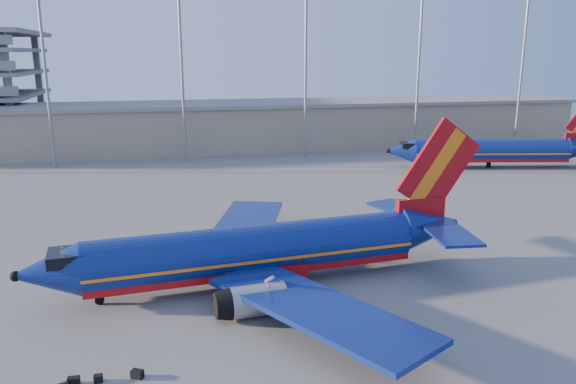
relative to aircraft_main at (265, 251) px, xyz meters
name	(u,v)px	position (x,y,z in m)	size (l,w,h in m)	color
ground	(269,257)	(1.25, 5.36, -2.62)	(220.00, 220.00, 0.00)	slate
terminal_building	(263,124)	(11.25, 63.36, 1.70)	(122.00, 16.00, 8.50)	gray
light_mast_row	(245,51)	(6.25, 51.36, 14.94)	(101.60, 1.60, 28.65)	gray
aircraft_main	(265,251)	(0.00, 0.00, 0.00)	(36.17, 34.65, 12.25)	navy
aircraft_second	(495,150)	(42.69, 36.44, 0.06)	(34.14, 14.35, 11.67)	navy
luggage_pile	(98,379)	(-11.26, -11.40, -2.40)	(4.50, 0.94, 0.46)	black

